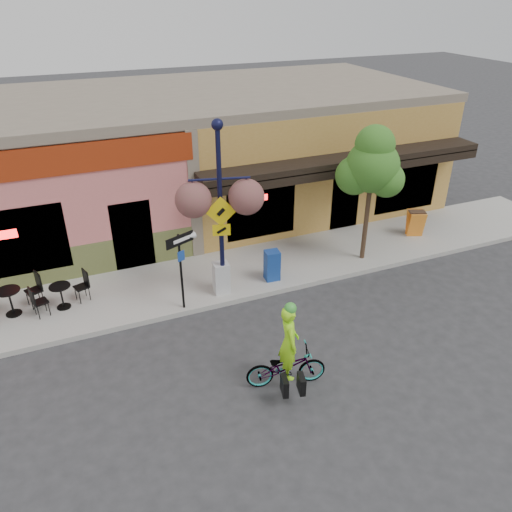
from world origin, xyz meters
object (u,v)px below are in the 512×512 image
(lamp_post, at_px, (221,213))
(street_tree, at_px, (369,195))
(newspaper_box_grey, at_px, (221,278))
(bicycle, at_px, (286,367))
(cyclist_rider, at_px, (289,351))
(building, at_px, (190,153))
(newspaper_box_blue, at_px, (272,265))
(one_way_sign, at_px, (181,272))

(lamp_post, xyz_separation_m, street_tree, (4.80, 0.28, -0.31))
(lamp_post, bearing_deg, newspaper_box_grey, 115.92)
(bicycle, height_order, cyclist_rider, cyclist_rider)
(building, xyz_separation_m, newspaper_box_grey, (-1.03, -6.47, -1.64))
(building, relative_size, cyclist_rider, 10.22)
(cyclist_rider, xyz_separation_m, newspaper_box_blue, (1.41, 4.00, -0.28))
(lamp_post, height_order, newspaper_box_grey, lamp_post)
(lamp_post, bearing_deg, street_tree, 17.21)
(lamp_post, distance_m, newspaper_box_grey, 2.01)
(building, xyz_separation_m, cyclist_rider, (-0.83, -10.37, -1.36))
(bicycle, height_order, newspaper_box_blue, newspaper_box_blue)
(bicycle, bearing_deg, building, 8.16)
(one_way_sign, height_order, newspaper_box_grey, one_way_sign)
(lamp_post, xyz_separation_m, newspaper_box_blue, (1.59, 0.18, -2.00))
(building, xyz_separation_m, newspaper_box_blue, (0.58, -6.38, -1.64))
(bicycle, distance_m, cyclist_rider, 0.43)
(newspaper_box_blue, bearing_deg, cyclist_rider, -104.36)
(newspaper_box_grey, bearing_deg, building, 84.32)
(bicycle, height_order, lamp_post, lamp_post)
(lamp_post, relative_size, street_tree, 1.15)
(lamp_post, bearing_deg, building, 95.12)
(cyclist_rider, relative_size, newspaper_box_blue, 1.93)
(building, bearing_deg, newspaper_box_blue, -84.84)
(cyclist_rider, distance_m, street_tree, 6.33)
(building, distance_m, bicycle, 10.56)
(cyclist_rider, distance_m, newspaper_box_grey, 3.92)
(one_way_sign, relative_size, street_tree, 0.51)
(one_way_sign, bearing_deg, bicycle, -92.16)
(newspaper_box_grey, bearing_deg, bicycle, -84.46)
(bicycle, relative_size, newspaper_box_grey, 1.93)
(bicycle, distance_m, newspaper_box_blue, 4.26)
(bicycle, bearing_deg, lamp_post, 14.95)
(lamp_post, distance_m, one_way_sign, 1.85)
(newspaper_box_grey, height_order, street_tree, street_tree)
(cyclist_rider, height_order, lamp_post, lamp_post)
(building, bearing_deg, newspaper_box_grey, -99.06)
(cyclist_rider, xyz_separation_m, lamp_post, (-0.18, 3.81, 1.72))
(street_tree, bearing_deg, lamp_post, -176.68)
(building, relative_size, street_tree, 4.23)
(newspaper_box_grey, bearing_deg, cyclist_rider, -83.73)
(newspaper_box_blue, bearing_deg, one_way_sign, -166.06)
(newspaper_box_grey, bearing_deg, one_way_sign, -160.59)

